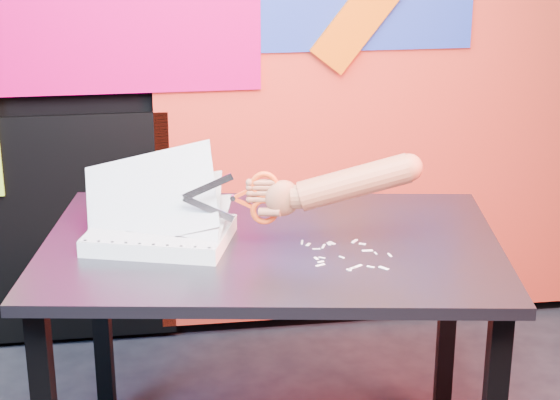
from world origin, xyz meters
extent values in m
cube|color=red|center=(0.65, 1.47, 0.85)|extent=(1.60, 0.02, 1.60)
cube|color=black|center=(-0.34, 0.92, 0.36)|extent=(0.06, 0.06, 0.72)
cube|color=black|center=(0.71, 0.76, 0.36)|extent=(0.06, 0.06, 0.72)
cube|color=#25242D|center=(0.13, 0.51, 0.73)|extent=(1.29, 0.96, 0.03)
cube|color=white|center=(-0.15, 0.54, 0.77)|extent=(0.41, 0.35, 0.04)
cube|color=white|center=(-0.15, 0.54, 0.79)|extent=(0.41, 0.35, 0.00)
cube|color=white|center=(-0.15, 0.54, 0.80)|extent=(0.39, 0.34, 0.11)
cube|color=white|center=(-0.16, 0.56, 0.82)|extent=(0.36, 0.30, 0.19)
cube|color=white|center=(-0.17, 0.57, 0.87)|extent=(0.34, 0.25, 0.26)
cylinder|color=black|center=(-0.34, 0.47, 0.79)|extent=(0.01, 0.01, 0.00)
cylinder|color=black|center=(-0.31, 0.46, 0.79)|extent=(0.01, 0.01, 0.00)
cylinder|color=black|center=(-0.27, 0.45, 0.79)|extent=(0.01, 0.01, 0.00)
cylinder|color=black|center=(-0.24, 0.44, 0.79)|extent=(0.01, 0.01, 0.00)
cylinder|color=black|center=(-0.20, 0.43, 0.79)|extent=(0.01, 0.01, 0.00)
cylinder|color=black|center=(-0.17, 0.42, 0.79)|extent=(0.01, 0.01, 0.00)
cylinder|color=black|center=(-0.14, 0.41, 0.79)|extent=(0.01, 0.01, 0.00)
cylinder|color=black|center=(-0.10, 0.40, 0.79)|extent=(0.01, 0.01, 0.00)
cylinder|color=black|center=(-0.07, 0.39, 0.79)|extent=(0.01, 0.01, 0.00)
cylinder|color=black|center=(-0.04, 0.38, 0.79)|extent=(0.01, 0.01, 0.00)
cylinder|color=black|center=(-0.27, 0.70, 0.79)|extent=(0.01, 0.01, 0.00)
cylinder|color=black|center=(-0.24, 0.69, 0.79)|extent=(0.01, 0.01, 0.00)
cylinder|color=black|center=(-0.20, 0.68, 0.79)|extent=(0.01, 0.01, 0.00)
cylinder|color=black|center=(-0.17, 0.67, 0.79)|extent=(0.01, 0.01, 0.00)
cylinder|color=black|center=(-0.14, 0.66, 0.79)|extent=(0.01, 0.01, 0.00)
cylinder|color=black|center=(-0.10, 0.65, 0.79)|extent=(0.01, 0.01, 0.00)
cylinder|color=black|center=(-0.07, 0.64, 0.79)|extent=(0.01, 0.01, 0.00)
cylinder|color=black|center=(-0.03, 0.63, 0.79)|extent=(0.01, 0.01, 0.00)
cylinder|color=black|center=(0.00, 0.62, 0.79)|extent=(0.01, 0.01, 0.00)
cylinder|color=black|center=(0.03, 0.61, 0.79)|extent=(0.01, 0.01, 0.00)
cube|color=black|center=(-0.22, 0.61, 0.79)|extent=(0.07, 0.03, 0.00)
cube|color=black|center=(-0.13, 0.56, 0.79)|extent=(0.05, 0.02, 0.00)
cube|color=black|center=(-0.20, 0.52, 0.79)|extent=(0.08, 0.04, 0.00)
cube|color=black|center=(-0.10, 0.47, 0.79)|extent=(0.04, 0.02, 0.00)
cube|color=silver|center=(-0.03, 0.48, 0.92)|extent=(0.13, 0.02, 0.07)
cube|color=silver|center=(-0.03, 0.48, 0.86)|extent=(0.13, 0.02, 0.07)
cylinder|color=silver|center=(0.03, 0.47, 0.89)|extent=(0.02, 0.01, 0.01)
cube|color=red|center=(0.05, 0.47, 0.88)|extent=(0.05, 0.02, 0.03)
cube|color=red|center=(0.05, 0.47, 0.90)|extent=(0.05, 0.02, 0.03)
torus|color=red|center=(0.11, 0.46, 0.92)|extent=(0.07, 0.03, 0.07)
torus|color=red|center=(0.11, 0.46, 0.85)|extent=(0.07, 0.03, 0.07)
ellipsoid|color=brown|center=(0.15, 0.45, 0.89)|extent=(0.09, 0.05, 0.09)
cylinder|color=brown|center=(0.11, 0.46, 0.88)|extent=(0.07, 0.03, 0.02)
cylinder|color=brown|center=(0.11, 0.46, 0.90)|extent=(0.07, 0.03, 0.02)
cylinder|color=brown|center=(0.11, 0.46, 0.91)|extent=(0.06, 0.03, 0.02)
cylinder|color=brown|center=(0.11, 0.46, 0.93)|extent=(0.05, 0.03, 0.02)
cylinder|color=brown|center=(0.12, 0.45, 0.85)|extent=(0.06, 0.04, 0.03)
cylinder|color=brown|center=(0.20, 0.45, 0.89)|extent=(0.06, 0.07, 0.06)
cylinder|color=brown|center=(0.33, 0.42, 0.93)|extent=(0.30, 0.12, 0.15)
sphere|color=brown|center=(0.46, 0.40, 0.97)|extent=(0.07, 0.07, 0.07)
cube|color=white|center=(0.37, 0.41, 0.75)|extent=(0.03, 0.01, 0.00)
cube|color=white|center=(0.29, 0.47, 0.75)|extent=(0.02, 0.02, 0.00)
cube|color=white|center=(0.35, 0.48, 0.75)|extent=(0.02, 0.03, 0.00)
cube|color=white|center=(0.23, 0.35, 0.75)|extent=(0.02, 0.01, 0.00)
cube|color=white|center=(0.24, 0.44, 0.75)|extent=(0.02, 0.01, 0.00)
cube|color=white|center=(0.23, 0.38, 0.75)|extent=(0.01, 0.02, 0.00)
cube|color=white|center=(0.24, 0.38, 0.75)|extent=(0.02, 0.01, 0.00)
cube|color=white|center=(0.30, 0.30, 0.75)|extent=(0.02, 0.02, 0.00)
cube|color=white|center=(0.36, 0.46, 0.75)|extent=(0.02, 0.02, 0.00)
cube|color=white|center=(0.22, 0.47, 0.75)|extent=(0.02, 0.02, 0.00)
cube|color=white|center=(0.29, 0.38, 0.75)|extent=(0.01, 0.02, 0.00)
cube|color=white|center=(0.38, 0.29, 0.75)|extent=(0.02, 0.03, 0.00)
cube|color=white|center=(0.28, 0.47, 0.75)|extent=(0.01, 0.02, 0.00)
cube|color=white|center=(0.21, 0.49, 0.75)|extent=(0.01, 0.03, 0.00)
cube|color=white|center=(0.32, 0.31, 0.75)|extent=(0.03, 0.02, 0.00)
cube|color=white|center=(0.29, 0.30, 0.75)|extent=(0.01, 0.01, 0.00)
cube|color=white|center=(0.35, 0.31, 0.75)|extent=(0.02, 0.02, 0.00)
cube|color=white|center=(0.38, 0.39, 0.75)|extent=(0.01, 0.02, 0.00)
cube|color=white|center=(0.41, 0.37, 0.75)|extent=(0.01, 0.02, 0.00)
cube|color=white|center=(0.23, 0.33, 0.75)|extent=(0.03, 0.02, 0.00)
cube|color=white|center=(0.26, 0.45, 0.75)|extent=(0.02, 0.03, 0.00)
camera|label=1|loc=(-0.17, -1.73, 1.64)|focal=60.00mm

